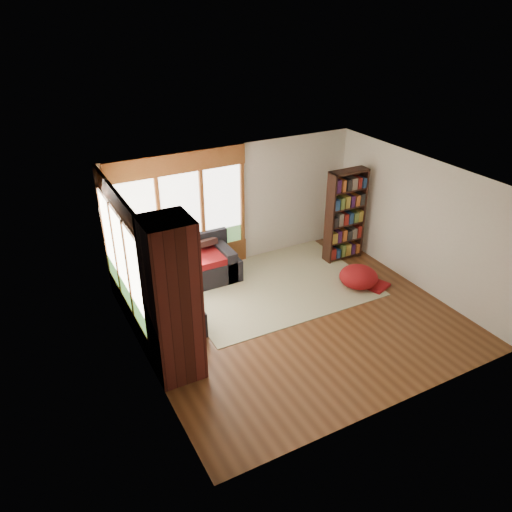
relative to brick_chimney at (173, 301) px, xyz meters
name	(u,v)px	position (x,y,z in m)	size (l,w,h in m)	color
floor	(297,318)	(2.40, 0.35, -1.30)	(5.50, 5.50, 0.00)	#4D2B15
ceiling	(303,182)	(2.40, 0.35, 1.30)	(5.50, 5.50, 0.00)	white
wall_back	(235,206)	(2.40, 2.85, 0.00)	(5.50, 0.04, 2.60)	silver
wall_front	(403,333)	(2.40, -2.15, 0.00)	(5.50, 0.04, 2.60)	silver
wall_left	(142,296)	(-0.35, 0.35, 0.00)	(0.04, 5.00, 2.60)	silver
wall_right	(420,224)	(5.15, 0.35, 0.00)	(0.04, 5.00, 2.60)	silver
windows_back	(181,215)	(1.20, 2.82, 0.05)	(2.82, 0.10, 1.90)	brown
windows_left	(122,259)	(-0.32, 1.55, 0.05)	(0.10, 2.62, 1.90)	brown
roller_blind	(109,218)	(-0.29, 2.38, 0.45)	(0.03, 0.72, 0.90)	#638F51
brick_chimney	(173,301)	(0.00, 0.00, 0.00)	(0.70, 0.70, 2.60)	#471914
sectional_sofa	(162,287)	(0.45, 2.05, -1.00)	(2.20, 2.20, 0.80)	black
area_rug	(273,284)	(2.61, 1.57, -1.29)	(3.69, 2.82, 0.01)	beige
bookshelf	(345,216)	(4.54, 1.86, -0.29)	(0.87, 0.29, 2.03)	black
pouf	(359,276)	(4.09, 0.72, -1.08)	(0.77, 0.77, 0.42)	maroon
dog_tan	(160,256)	(0.55, 2.35, -0.50)	(1.05, 0.98, 0.51)	brown
dog_brindle	(160,283)	(0.25, 1.46, -0.54)	(0.81, 0.91, 0.44)	#2E2214
throw_pillows	(160,263)	(0.48, 2.20, -0.55)	(1.98, 1.68, 0.45)	black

